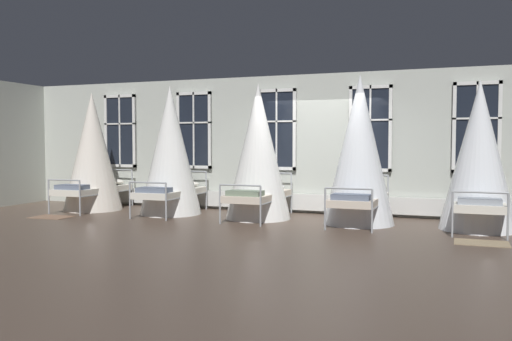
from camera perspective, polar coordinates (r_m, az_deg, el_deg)
The scene contains 10 objects.
ground at distance 10.76m, azimuth 5.90°, elevation -5.34°, with size 28.68×28.68×0.00m, color #4C3D33.
back_wall_with_windows at distance 11.70m, azimuth 7.26°, elevation 2.86°, with size 15.34×0.10×3.07m, color #B2B7AD.
window_bank at distance 11.60m, azimuth 7.11°, elevation 0.15°, with size 11.27×0.10×2.70m.
cot_first at distance 12.82m, azimuth -17.25°, elevation 1.77°, with size 1.35×2.00×2.72m.
cot_second at distance 11.68m, azimuth -9.24°, elevation 1.96°, with size 1.35×2.02×2.81m.
cot_third at distance 10.82m, azimuth 0.24°, elevation 1.85°, with size 1.35×2.01×2.78m.
cot_fourth at distance 10.27m, azimuth 11.11°, elevation 1.96°, with size 1.35×2.02×2.86m.
cot_fifth at distance 10.19m, azimuth 22.94°, elevation 1.28°, with size 1.35×2.01×2.68m.
rug_first at distance 11.88m, azimuth -21.22°, elevation -4.71°, with size 0.80×0.56×0.01m, color brown.
rug_fifth at distance 8.96m, azimuth 23.19°, elevation -7.20°, with size 0.80×0.56×0.01m, color #8E7A5B.
Camera 1 is at (2.63, -10.31, 1.54)m, focal length 37.01 mm.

